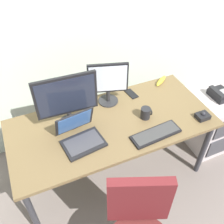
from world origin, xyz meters
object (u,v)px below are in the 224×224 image
at_px(keyboard, 156,134).
at_px(laptop, 80,135).
at_px(cell_phone, 131,94).
at_px(banana, 161,81).
at_px(monitor_side, 108,82).
at_px(coffee_mug, 146,113).
at_px(monitor_main, 67,98).
at_px(file_cabinet, 210,119).
at_px(desk_phone, 220,94).
at_px(trackball_mouse, 203,116).

relative_size(keyboard, laptop, 1.21).
relative_size(cell_phone, banana, 0.75).
relative_size(monitor_side, coffee_mug, 3.98).
xyz_separation_m(monitor_main, banana, (0.99, 0.18, -0.24)).
xyz_separation_m(file_cabinet, laptop, (-1.42, -0.05, 0.43)).
xyz_separation_m(monitor_side, cell_phone, (0.24, 0.01, -0.22)).
bearing_deg(monitor_side, laptop, -137.89).
bearing_deg(banana, monitor_side, -174.26).
bearing_deg(desk_phone, cell_phone, 158.44).
bearing_deg(monitor_side, monitor_main, -162.56).
distance_m(file_cabinet, banana, 0.69).
bearing_deg(coffee_mug, trackball_mouse, -24.34).
relative_size(monitor_main, laptop, 1.42).
height_order(file_cabinet, keyboard, keyboard).
relative_size(monitor_main, cell_phone, 3.44).
relative_size(file_cabinet, trackball_mouse, 5.91).
bearing_deg(file_cabinet, trackball_mouse, -149.43).
bearing_deg(laptop, cell_phone, 29.49).
xyz_separation_m(monitor_side, keyboard, (0.19, -0.53, -0.21)).
bearing_deg(laptop, trackball_mouse, -9.78).
xyz_separation_m(monitor_main, cell_phone, (0.64, 0.13, -0.26)).
distance_m(desk_phone, keyboard, 0.88).
bearing_deg(monitor_main, trackball_mouse, -20.59).
relative_size(desk_phone, monitor_side, 0.50).
height_order(keyboard, cell_phone, keyboard).
xyz_separation_m(laptop, cell_phone, (0.62, 0.35, -0.05)).
relative_size(desk_phone, trackball_mouse, 1.82).
bearing_deg(monitor_side, file_cabinet, -15.46).
height_order(desk_phone, monitor_main, monitor_main).
height_order(monitor_main, monitor_side, monitor_main).
xyz_separation_m(desk_phone, trackball_mouse, (-0.38, -0.21, 0.04)).
height_order(monitor_side, trackball_mouse, monitor_side).
height_order(keyboard, laptop, laptop).
bearing_deg(monitor_main, cell_phone, 11.80).
bearing_deg(keyboard, desk_phone, 15.02).
height_order(monitor_side, coffee_mug, monitor_side).
height_order(monitor_main, coffee_mug, monitor_main).
relative_size(file_cabinet, monitor_side, 1.63).
xyz_separation_m(file_cabinet, trackball_mouse, (-0.39, -0.23, 0.40)).
distance_m(keyboard, cell_phone, 0.54).
distance_m(laptop, coffee_mug, 0.59).
bearing_deg(cell_phone, banana, 0.13).
bearing_deg(coffee_mug, laptop, -177.80).
bearing_deg(laptop, monitor_side, 42.11).
xyz_separation_m(monitor_side, trackball_mouse, (0.65, -0.52, -0.20)).
xyz_separation_m(trackball_mouse, cell_phone, (-0.41, 0.53, -0.02)).
height_order(desk_phone, monitor_side, monitor_side).
height_order(monitor_side, cell_phone, monitor_side).
bearing_deg(monitor_main, banana, 10.54).
height_order(desk_phone, trackball_mouse, trackball_mouse).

